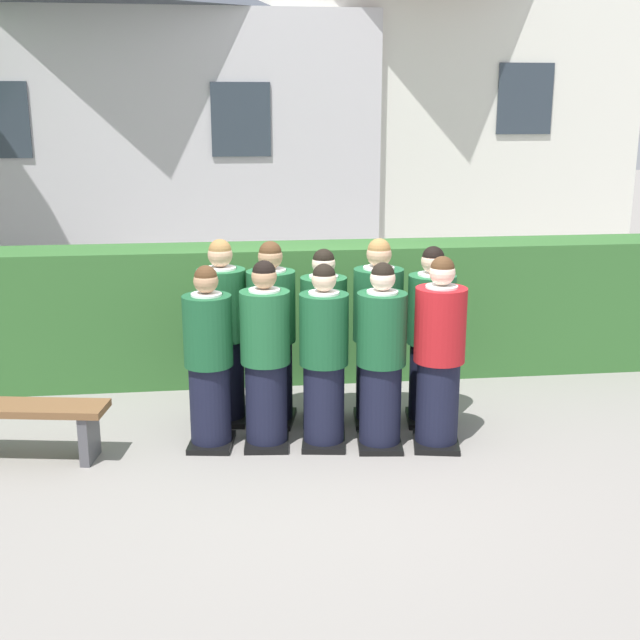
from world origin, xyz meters
TOP-DOWN VIEW (x-y plane):
  - ground_plane at (0.00, 0.00)m, footprint 60.00×60.00m
  - student_front_row_0 at (-0.97, 0.12)m, footprint 0.43×0.50m
  - student_front_row_1 at (-0.49, 0.08)m, footprint 0.42×0.53m
  - student_front_row_2 at (0.00, 0.02)m, footprint 0.43×0.51m
  - student_front_row_3 at (0.48, -0.07)m, footprint 0.42×0.50m
  - student_in_red_blazer at (0.96, -0.12)m, footprint 0.47×0.56m
  - student_rear_row_0 at (-0.85, 0.70)m, footprint 0.45×0.52m
  - student_rear_row_1 at (-0.40, 0.62)m, footprint 0.49×0.56m
  - student_rear_row_2 at (0.07, 0.57)m, footprint 0.43×0.53m
  - student_rear_row_3 at (0.55, 0.49)m, footprint 0.45×0.54m
  - student_rear_row_4 at (1.03, 0.44)m, footprint 0.45×0.53m
  - hedge at (0.00, 1.93)m, footprint 8.67×0.70m
  - school_building_main at (2.43, 8.56)m, footprint 7.68×4.48m
  - school_building_annex at (-2.24, 8.15)m, footprint 8.36×3.98m
  - wooden_bench at (-2.51, 0.03)m, footprint 1.44×0.59m

SIDE VIEW (x-z plane):
  - ground_plane at x=0.00m, z-range 0.00..0.00m
  - wooden_bench at x=-2.51m, z-range 0.11..0.59m
  - hedge at x=0.00m, z-range 0.00..1.44m
  - student_front_row_0 at x=-0.97m, z-range -0.04..1.55m
  - student_front_row_2 at x=0.00m, z-range -0.04..1.56m
  - student_front_row_3 at x=0.48m, z-range -0.04..1.58m
  - student_front_row_1 at x=-0.49m, z-range -0.04..1.59m
  - student_rear_row_2 at x=0.07m, z-range -0.04..1.59m
  - student_rear_row_4 at x=1.03m, z-range -0.04..1.61m
  - student_in_red_blazer at x=0.96m, z-range -0.04..1.62m
  - student_rear_row_1 at x=-0.40m, z-range -0.04..1.66m
  - student_rear_row_0 at x=-0.85m, z-range -0.04..1.67m
  - student_rear_row_3 at x=0.55m, z-range -0.04..1.68m
  - school_building_annex at x=-2.24m, z-range 0.10..6.75m
  - school_building_main at x=2.43m, z-range 0.09..7.06m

